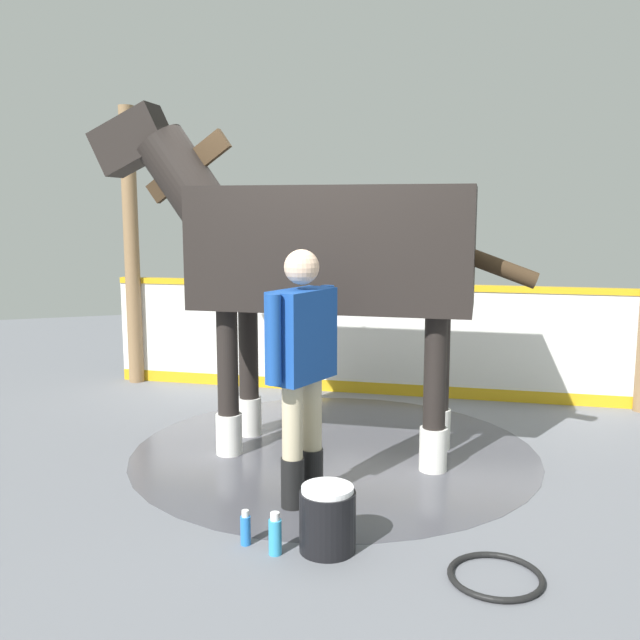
# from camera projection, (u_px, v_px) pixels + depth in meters

# --- Properties ---
(ground_plane) EXTENTS (16.00, 16.00, 0.02)m
(ground_plane) POSITION_uv_depth(u_px,v_px,m) (347.00, 452.00, 5.54)
(ground_plane) COLOR slate
(wet_patch) EXTENTS (3.14, 3.14, 0.00)m
(wet_patch) POSITION_uv_depth(u_px,v_px,m) (334.00, 451.00, 5.52)
(wet_patch) COLOR #4C4C54
(wet_patch) RESTS_ON ground
(barrier_wall) EXTENTS (2.84, 4.80, 1.14)m
(barrier_wall) POSITION_uv_depth(u_px,v_px,m) (371.00, 343.00, 7.19)
(barrier_wall) COLOR white
(barrier_wall) RESTS_ON ground
(roof_post_near) EXTENTS (0.16, 0.16, 2.93)m
(roof_post_near) POSITION_uv_depth(u_px,v_px,m) (132.00, 247.00, 7.54)
(roof_post_near) COLOR olive
(roof_post_near) RESTS_ON ground
(horse) EXTENTS (1.99, 3.05, 2.67)m
(horse) POSITION_uv_depth(u_px,v_px,m) (319.00, 253.00, 5.31)
(horse) COLOR black
(horse) RESTS_ON ground
(handler) EXTENTS (0.46, 0.54, 1.62)m
(handler) POSITION_uv_depth(u_px,v_px,m) (302.00, 360.00, 4.43)
(handler) COLOR black
(handler) RESTS_ON ground
(wash_bucket) EXTENTS (0.31, 0.31, 0.37)m
(wash_bucket) POSITION_uv_depth(u_px,v_px,m) (327.00, 519.00, 3.89)
(wash_bucket) COLOR black
(wash_bucket) RESTS_ON ground
(bottle_shampoo) EXTENTS (0.07, 0.07, 0.24)m
(bottle_shampoo) POSITION_uv_depth(u_px,v_px,m) (275.00, 535.00, 3.85)
(bottle_shampoo) COLOR #3399CC
(bottle_shampoo) RESTS_ON ground
(bottle_spray) EXTENTS (0.06, 0.06, 0.20)m
(bottle_spray) POSITION_uv_depth(u_px,v_px,m) (246.00, 529.00, 3.97)
(bottle_spray) COLOR blue
(bottle_spray) RESTS_ON ground
(hose_coil) EXTENTS (0.49, 0.49, 0.03)m
(hose_coil) POSITION_uv_depth(u_px,v_px,m) (496.00, 576.00, 3.60)
(hose_coil) COLOR black
(hose_coil) RESTS_ON ground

